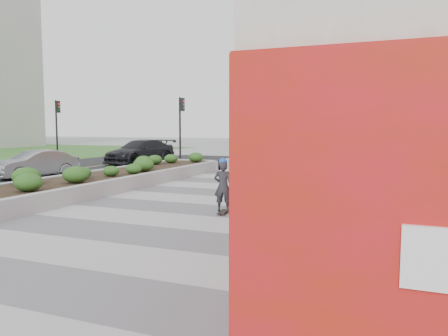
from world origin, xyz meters
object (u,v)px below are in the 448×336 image
(traffic_signal_near, at_px, (181,121))
(car_dark, at_px, (140,152))
(skateboarder, at_px, (223,186))
(planter, at_px, (93,179))
(car_silver, at_px, (36,164))
(traffic_signal_far, at_px, (57,122))

(traffic_signal_near, relative_size, car_dark, 0.78)
(skateboarder, height_order, car_dark, car_dark)
(planter, distance_m, car_silver, 5.81)
(traffic_signal_far, distance_m, car_dark, 6.26)
(planter, relative_size, traffic_signal_near, 4.29)
(traffic_signal_far, relative_size, car_silver, 1.06)
(skateboarder, height_order, car_silver, skateboarder)
(planter, bearing_deg, traffic_signal_near, 99.35)
(traffic_signal_far, distance_m, car_silver, 9.69)
(planter, xyz_separation_m, skateboarder, (6.28, -2.33, 0.37))
(traffic_signal_near, height_order, skateboarder, traffic_signal_near)
(traffic_signal_far, bearing_deg, skateboarder, -35.63)
(traffic_signal_far, relative_size, car_dark, 0.78)
(car_dark, bearing_deg, traffic_signal_far, -159.37)
(traffic_signal_far, bearing_deg, car_dark, 11.16)
(planter, height_order, traffic_signal_far, traffic_signal_far)
(planter, bearing_deg, car_dark, 114.61)
(planter, distance_m, car_dark, 12.27)
(planter, relative_size, skateboarder, 11.61)
(planter, xyz_separation_m, traffic_signal_near, (-1.73, 10.50, 2.34))
(car_dark, bearing_deg, planter, -55.92)
(car_dark, bearing_deg, skateboarder, -40.34)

